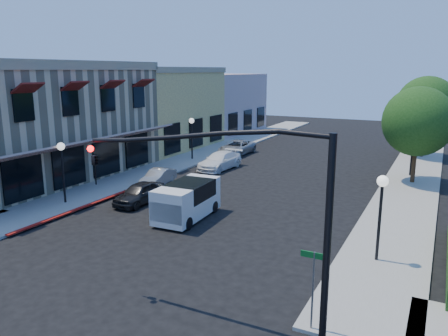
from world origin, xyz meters
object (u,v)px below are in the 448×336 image
at_px(street_tree_b, 426,105).
at_px(parked_car_a, 140,193).
at_px(white_van, 187,199).
at_px(parked_car_c, 220,161).
at_px(lamppost_left_far, 192,128).
at_px(signal_mast_arm, 252,197).
at_px(lamppost_right_near, 381,197).
at_px(lamppost_left_near, 62,157).
at_px(street_name_sign, 313,278).
at_px(parked_car_b, 158,177).
at_px(street_tree_a, 418,122).
at_px(parked_car_d, 237,148).
at_px(lamppost_right_far, 413,139).

height_order(street_tree_b, parked_car_a, street_tree_b).
bearing_deg(white_van, parked_car_c, 109.13).
relative_size(lamppost_left_far, parked_car_c, 0.80).
relative_size(street_tree_b, signal_mast_arm, 0.88).
bearing_deg(lamppost_right_near, white_van, 173.74).
bearing_deg(signal_mast_arm, white_van, 132.25).
distance_m(lamppost_left_near, lamppost_right_near, 17.00).
bearing_deg(street_name_sign, signal_mast_arm, -156.80).
bearing_deg(parked_car_a, lamppost_left_far, 107.16).
bearing_deg(parked_car_b, parked_car_c, 69.97).
height_order(street_tree_b, signal_mast_arm, street_tree_b).
bearing_deg(signal_mast_arm, street_name_sign, 23.20).
xyz_separation_m(lamppost_left_near, parked_car_a, (3.70, 2.05, -2.12)).
height_order(white_van, parked_car_b, white_van).
bearing_deg(lamppost_left_far, street_tree_b, 30.03).
xyz_separation_m(street_tree_a, white_van, (-9.80, -12.96, -3.12)).
bearing_deg(parked_car_d, street_name_sign, -59.32).
bearing_deg(street_tree_b, lamppost_right_far, -92.15).
height_order(street_tree_a, parked_car_b, street_tree_a).
distance_m(lamppost_left_near, lamppost_right_far, 23.35).
bearing_deg(lamppost_right_far, parked_car_a, -133.64).
height_order(lamppost_left_near, parked_car_d, lamppost_left_near).
bearing_deg(lamppost_left_near, parked_car_b, 68.52).
distance_m(signal_mast_arm, lamppost_left_near, 15.82).
height_order(lamppost_left_far, lamppost_right_far, same).
bearing_deg(parked_car_a, white_van, -14.97).
relative_size(lamppost_left_near, lamppost_left_far, 1.00).
bearing_deg(street_tree_a, lamppost_right_near, -91.23).
xyz_separation_m(parked_car_b, parked_car_c, (1.40, 6.16, 0.11)).
bearing_deg(street_name_sign, lamppost_right_near, 80.22).
xyz_separation_m(lamppost_left_far, lamppost_right_near, (17.00, -14.00, 0.00)).
bearing_deg(parked_car_d, parked_car_b, -89.25).
relative_size(lamppost_right_near, parked_car_b, 1.08).
xyz_separation_m(parked_car_a, parked_car_d, (-1.40, 15.95, 0.02)).
height_order(lamppost_right_far, white_van, lamppost_right_far).
bearing_deg(street_tree_a, parked_car_b, -151.47).
bearing_deg(lamppost_left_near, street_name_sign, -19.93).
bearing_deg(parked_car_b, white_van, -49.93).
bearing_deg(street_tree_b, street_name_sign, -92.50).
height_order(lamppost_left_near, parked_car_b, lamppost_left_near).
relative_size(lamppost_right_near, white_van, 0.84).
bearing_deg(white_van, signal_mast_arm, -47.75).
distance_m(street_tree_b, parked_car_a, 26.12).
relative_size(lamppost_left_near, parked_car_b, 1.08).
bearing_deg(parked_car_d, white_van, -72.20).
height_order(lamppost_right_near, lamppost_right_far, same).
bearing_deg(street_name_sign, parked_car_d, 119.93).
relative_size(street_tree_b, street_name_sign, 2.81).
bearing_deg(parked_car_a, lamppost_left_near, -151.01).
height_order(lamppost_right_near, white_van, lamppost_right_near).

